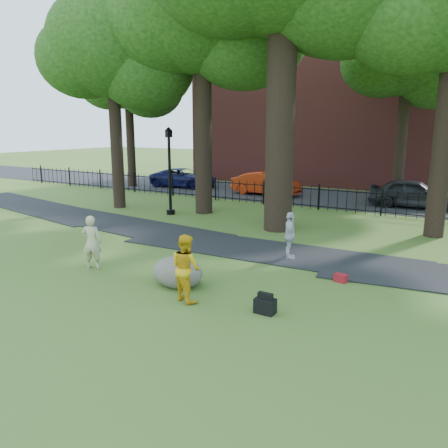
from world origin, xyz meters
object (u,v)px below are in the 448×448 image
Objects in this scene: woman at (92,242)px; red_sedan at (266,184)px; man at (186,268)px; lamppost at (170,172)px; boulder at (178,270)px.

red_sedan is at bearing -109.72° from woman.
red_sedan is (-1.67, 15.37, -0.10)m from woman.
man is 10.66m from lamppost.
boulder is 0.34× the size of lamppost.
woman is at bearing -177.64° from boulder.
lamppost reaches higher than man.
boulder is (-0.77, 0.70, -0.40)m from man.
man reaches higher than woman.
red_sedan is at bearing 102.90° from lamppost.
man is at bearing -28.14° from lamppost.
boulder is at bearing -22.48° from man.
boulder is at bearing -161.80° from red_sedan.
woman is 0.38× the size of red_sedan.
lamppost is at bearing 171.66° from red_sedan.
woman is 8.28m from lamppost.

